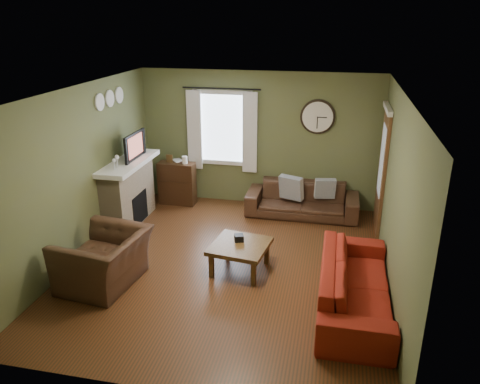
% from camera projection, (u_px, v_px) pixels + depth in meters
% --- Properties ---
extents(floor, '(4.60, 5.20, 0.00)m').
position_uv_depth(floor, '(228.00, 265.00, 7.09)').
color(floor, '#4C2A15').
rests_on(floor, ground).
extents(ceiling, '(4.60, 5.20, 0.00)m').
position_uv_depth(ceiling, '(226.00, 92.00, 6.16)').
color(ceiling, white).
rests_on(ceiling, ground).
extents(wall_left, '(0.00, 5.20, 2.60)m').
position_uv_depth(wall_left, '(80.00, 174.00, 7.08)').
color(wall_left, '#5B643B').
rests_on(wall_left, ground).
extents(wall_right, '(0.00, 5.20, 2.60)m').
position_uv_depth(wall_right, '(396.00, 197.00, 6.18)').
color(wall_right, '#5B643B').
rests_on(wall_right, ground).
extents(wall_back, '(4.60, 0.00, 2.60)m').
position_uv_depth(wall_back, '(259.00, 140.00, 9.00)').
color(wall_back, '#5B643B').
rests_on(wall_back, ground).
extents(wall_front, '(4.60, 0.00, 2.60)m').
position_uv_depth(wall_front, '(161.00, 281.00, 4.25)').
color(wall_front, '#5B643B').
rests_on(wall_front, ground).
extents(fireplace, '(0.40, 1.40, 1.10)m').
position_uv_depth(fireplace, '(129.00, 194.00, 8.35)').
color(fireplace, tan).
rests_on(fireplace, floor).
extents(firebox, '(0.04, 0.60, 0.55)m').
position_uv_depth(firebox, '(140.00, 208.00, 8.41)').
color(firebox, black).
rests_on(firebox, fireplace).
extents(mantel, '(0.58, 1.60, 0.08)m').
position_uv_depth(mantel, '(127.00, 163.00, 8.14)').
color(mantel, white).
rests_on(mantel, fireplace).
extents(tv, '(0.08, 0.60, 0.35)m').
position_uv_depth(tv, '(131.00, 149.00, 8.19)').
color(tv, black).
rests_on(tv, mantel).
extents(tv_screen, '(0.02, 0.62, 0.36)m').
position_uv_depth(tv_screen, '(135.00, 146.00, 8.16)').
color(tv_screen, '#994C3F').
rests_on(tv_screen, mantel).
extents(medallion_left, '(0.28, 0.28, 0.03)m').
position_uv_depth(medallion_left, '(100.00, 102.00, 7.46)').
color(medallion_left, white).
rests_on(medallion_left, wall_left).
extents(medallion_mid, '(0.28, 0.28, 0.03)m').
position_uv_depth(medallion_mid, '(110.00, 98.00, 7.78)').
color(medallion_mid, white).
rests_on(medallion_mid, wall_left).
extents(medallion_right, '(0.28, 0.28, 0.03)m').
position_uv_depth(medallion_right, '(119.00, 95.00, 8.10)').
color(medallion_right, white).
rests_on(medallion_right, wall_left).
extents(window_pane, '(1.00, 0.02, 1.30)m').
position_uv_depth(window_pane, '(223.00, 128.00, 9.05)').
color(window_pane, silver).
rests_on(window_pane, wall_back).
extents(curtain_rod, '(0.03, 0.03, 1.50)m').
position_uv_depth(curtain_rod, '(221.00, 89.00, 8.68)').
color(curtain_rod, black).
rests_on(curtain_rod, wall_back).
extents(curtain_left, '(0.28, 0.04, 1.55)m').
position_uv_depth(curtain_left, '(194.00, 130.00, 9.08)').
color(curtain_left, silver).
rests_on(curtain_left, wall_back).
extents(curtain_right, '(0.28, 0.04, 1.55)m').
position_uv_depth(curtain_right, '(250.00, 133.00, 8.87)').
color(curtain_right, silver).
rests_on(curtain_right, wall_back).
extents(wall_clock, '(0.64, 0.06, 0.64)m').
position_uv_depth(wall_clock, '(318.00, 117.00, 8.57)').
color(wall_clock, white).
rests_on(wall_clock, wall_back).
extents(door, '(0.05, 0.90, 2.10)m').
position_uv_depth(door, '(382.00, 172.00, 7.97)').
color(door, brown).
rests_on(door, floor).
extents(bookshelf, '(0.71, 0.30, 0.85)m').
position_uv_depth(bookshelf, '(177.00, 183.00, 9.27)').
color(bookshelf, black).
rests_on(bookshelf, floor).
extents(book, '(0.28, 0.28, 0.02)m').
position_uv_depth(book, '(173.00, 156.00, 9.16)').
color(book, '#4D3519').
rests_on(book, bookshelf).
extents(sofa_brown, '(2.07, 0.81, 0.60)m').
position_uv_depth(sofa_brown, '(302.00, 200.00, 8.78)').
color(sofa_brown, '#3C2519').
rests_on(sofa_brown, floor).
extents(pillow_left, '(0.46, 0.29, 0.44)m').
position_uv_depth(pillow_left, '(291.00, 188.00, 8.67)').
color(pillow_left, gray).
rests_on(pillow_left, sofa_brown).
extents(pillow_right, '(0.39, 0.18, 0.38)m').
position_uv_depth(pillow_right, '(325.00, 189.00, 8.63)').
color(pillow_right, gray).
rests_on(pillow_right, sofa_brown).
extents(sofa_red, '(0.88, 2.25, 0.66)m').
position_uv_depth(sofa_red, '(355.00, 284.00, 5.99)').
color(sofa_red, maroon).
rests_on(sofa_red, floor).
extents(armchair, '(1.14, 1.27, 0.75)m').
position_uv_depth(armchair, '(104.00, 260.00, 6.49)').
color(armchair, '#3C2519').
rests_on(armchair, floor).
extents(coffee_table, '(0.90, 0.90, 0.43)m').
position_uv_depth(coffee_table, '(240.00, 257.00, 6.89)').
color(coffee_table, '#4D3519').
rests_on(coffee_table, floor).
extents(tissue_box, '(0.17, 0.17, 0.10)m').
position_uv_depth(tissue_box, '(239.00, 242.00, 6.93)').
color(tissue_box, black).
rests_on(tissue_box, coffee_table).
extents(wine_glass_a, '(0.07, 0.07, 0.19)m').
position_uv_depth(wine_glass_a, '(114.00, 164.00, 7.62)').
color(wine_glass_a, white).
rests_on(wine_glass_a, mantel).
extents(wine_glass_b, '(0.08, 0.08, 0.22)m').
position_uv_depth(wine_glass_b, '(117.00, 161.00, 7.72)').
color(wine_glass_b, white).
rests_on(wine_glass_b, mantel).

